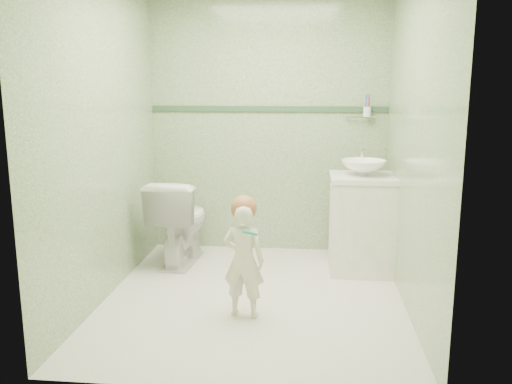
# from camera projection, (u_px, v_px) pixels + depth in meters

# --- Properties ---
(ground) EXTENTS (2.50, 2.50, 0.00)m
(ground) POSITION_uv_depth(u_px,v_px,m) (254.00, 298.00, 4.00)
(ground) COLOR white
(ground) RESTS_ON ground
(room_shell) EXTENTS (2.50, 2.54, 2.40)m
(room_shell) POSITION_uv_depth(u_px,v_px,m) (254.00, 138.00, 3.77)
(room_shell) COLOR gray
(room_shell) RESTS_ON ground
(trim_stripe) EXTENTS (2.20, 0.02, 0.05)m
(trim_stripe) POSITION_uv_depth(u_px,v_px,m) (268.00, 109.00, 4.94)
(trim_stripe) COLOR #325235
(trim_stripe) RESTS_ON room_shell
(vanity) EXTENTS (0.52, 0.50, 0.80)m
(vanity) POSITION_uv_depth(u_px,v_px,m) (361.00, 225.00, 4.52)
(vanity) COLOR silver
(vanity) RESTS_ON ground
(counter) EXTENTS (0.54, 0.52, 0.04)m
(counter) POSITION_uv_depth(u_px,v_px,m) (363.00, 178.00, 4.44)
(counter) COLOR white
(counter) RESTS_ON vanity
(basin) EXTENTS (0.37, 0.37, 0.13)m
(basin) POSITION_uv_depth(u_px,v_px,m) (363.00, 168.00, 4.43)
(basin) COLOR white
(basin) RESTS_ON counter
(faucet) EXTENTS (0.03, 0.13, 0.18)m
(faucet) POSITION_uv_depth(u_px,v_px,m) (362.00, 155.00, 4.59)
(faucet) COLOR silver
(faucet) RESTS_ON counter
(cup_holder) EXTENTS (0.26, 0.07, 0.21)m
(cup_holder) POSITION_uv_depth(u_px,v_px,m) (366.00, 112.00, 4.80)
(cup_holder) COLOR silver
(cup_holder) RESTS_ON room_shell
(toilet) EXTENTS (0.48, 0.78, 0.76)m
(toilet) POSITION_uv_depth(u_px,v_px,m) (180.00, 221.00, 4.74)
(toilet) COLOR white
(toilet) RESTS_ON ground
(toddler) EXTENTS (0.31, 0.23, 0.79)m
(toddler) POSITION_uv_depth(u_px,v_px,m) (244.00, 261.00, 3.62)
(toddler) COLOR white
(toddler) RESTS_ON ground
(hair_cap) EXTENTS (0.18, 0.18, 0.18)m
(hair_cap) POSITION_uv_depth(u_px,v_px,m) (244.00, 208.00, 3.58)
(hair_cap) COLOR #9E5C3A
(hair_cap) RESTS_ON toddler
(teal_toothbrush) EXTENTS (0.11, 0.14, 0.08)m
(teal_toothbrush) POSITION_uv_depth(u_px,v_px,m) (249.00, 232.00, 3.44)
(teal_toothbrush) COLOR #0A9084
(teal_toothbrush) RESTS_ON toddler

